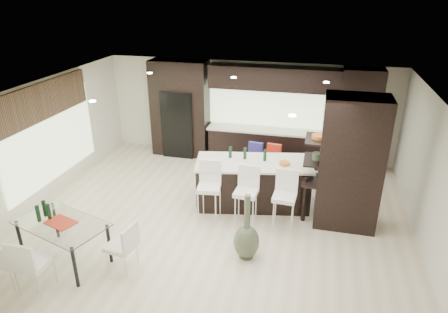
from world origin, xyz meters
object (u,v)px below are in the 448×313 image
(stool_right, at_px, (284,207))
(chair_end, at_px, (122,249))
(stool_mid, at_px, (246,203))
(floor_vase, at_px, (247,227))
(kitchen_island, at_px, (253,183))
(stool_left, at_px, (209,198))
(chair_far, at_px, (10,263))
(dining_table, at_px, (64,242))
(chair_near, at_px, (34,266))
(bench, at_px, (266,169))

(stool_right, relative_size, chair_end, 1.18)
(stool_mid, bearing_deg, floor_vase, -74.37)
(kitchen_island, relative_size, stool_mid, 2.48)
(stool_left, relative_size, stool_right, 1.03)
(kitchen_island, bearing_deg, chair_far, -145.09)
(dining_table, distance_m, chair_far, 0.90)
(stool_left, relative_size, chair_near, 1.10)
(chair_near, bearing_deg, chair_far, 175.51)
(stool_mid, distance_m, dining_table, 3.48)
(stool_mid, height_order, bench, stool_mid)
(stool_mid, relative_size, floor_vase, 0.79)
(stool_right, distance_m, chair_near, 4.56)
(chair_near, bearing_deg, dining_table, 90.41)
(chair_far, bearing_deg, chair_near, 0.50)
(chair_near, distance_m, chair_far, 0.51)
(kitchen_island, height_order, bench, kitchen_island)
(stool_left, bearing_deg, floor_vase, -54.80)
(kitchen_island, relative_size, dining_table, 1.56)
(stool_left, xyz_separation_m, chair_near, (-2.13, -2.69, -0.05))
(chair_far, bearing_deg, kitchen_island, 51.35)
(stool_mid, xyz_separation_m, chair_near, (-2.90, -2.70, -0.04))
(kitchen_island, height_order, chair_near, kitchen_island)
(stool_left, xyz_separation_m, chair_end, (-1.02, -1.91, -0.09))
(kitchen_island, distance_m, chair_near, 4.59)
(stool_mid, height_order, dining_table, stool_mid)
(chair_far, distance_m, chair_end, 1.78)
(stool_right, height_order, dining_table, stool_right)
(kitchen_island, xyz_separation_m, bench, (0.11, 1.35, -0.26))
(dining_table, bearing_deg, floor_vase, 32.72)
(kitchen_island, relative_size, bench, 1.84)
(bench, bearing_deg, kitchen_island, -87.12)
(chair_near, xyz_separation_m, chair_far, (-0.50, 0.04, -0.08))
(dining_table, distance_m, chair_end, 1.11)
(chair_near, height_order, chair_far, chair_near)
(stool_left, height_order, chair_end, stool_left)
(floor_vase, bearing_deg, dining_table, -164.73)
(bench, distance_m, dining_table, 5.11)
(bench, height_order, chair_far, chair_far)
(stool_right, bearing_deg, chair_far, -144.30)
(dining_table, relative_size, chair_near, 1.71)
(bench, xyz_separation_m, floor_vase, (0.11, -3.27, 0.38))
(stool_mid, relative_size, chair_near, 1.08)
(stool_right, relative_size, chair_near, 1.07)
(stool_mid, xyz_separation_m, dining_table, (-2.90, -1.91, -0.12))
(stool_left, xyz_separation_m, chair_far, (-2.63, -2.65, -0.13))
(chair_end, bearing_deg, floor_vase, -59.70)
(stool_left, xyz_separation_m, floor_vase, (0.99, -1.06, 0.12))
(stool_mid, distance_m, chair_end, 2.62)
(stool_left, distance_m, floor_vase, 1.45)
(kitchen_island, height_order, floor_vase, floor_vase)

